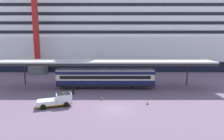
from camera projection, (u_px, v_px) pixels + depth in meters
The scene contains 9 objects.
ground_plane at pixel (115, 109), 28.56m from camera, with size 400.00×400.00×0.00m, color slate.
cruise_ship at pixel (67, 30), 70.05m from camera, with size 154.72×23.58×40.88m.
platform_canopy at pixel (106, 62), 40.12m from camera, with size 44.19×6.39×5.86m.
train_carriage at pixel (106, 78), 40.22m from camera, with size 20.08×2.81×4.11m.
service_truck at pixel (59, 100), 29.76m from camera, with size 5.58×3.65×2.02m.
traffic_cone_near at pixel (103, 98), 32.70m from camera, with size 0.36×0.36×0.67m.
traffic_cone_mid at pixel (148, 102), 30.55m from camera, with size 0.36×0.36×0.61m.
dockside_crane at pixel (38, 15), 54.68m from camera, with size 13.75×4.40×54.92m.
quay_bollard at pixel (74, 92), 35.88m from camera, with size 0.48×0.48×0.96m.
Camera 1 is at (-0.40, -27.28, 10.25)m, focal length 30.82 mm.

